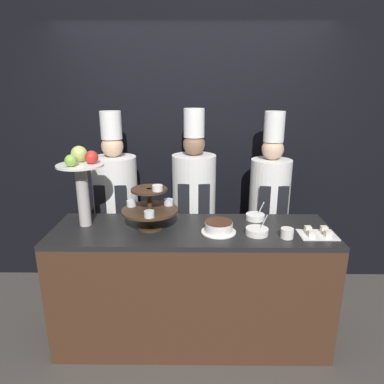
# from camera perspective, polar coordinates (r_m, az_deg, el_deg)

# --- Properties ---
(ground_plane) EXTENTS (14.00, 14.00, 0.00)m
(ground_plane) POSITION_cam_1_polar(r_m,az_deg,el_deg) (2.78, -0.09, -26.91)
(ground_plane) COLOR #47423D
(wall_back) EXTENTS (10.00, 0.06, 2.80)m
(wall_back) POSITION_cam_1_polar(r_m,az_deg,el_deg) (3.35, 0.15, 7.96)
(wall_back) COLOR black
(wall_back) RESTS_ON ground_plane
(buffet_counter) EXTENTS (2.04, 0.61, 0.94)m
(buffet_counter) POSITION_cam_1_polar(r_m,az_deg,el_deg) (2.73, -0.02, -15.25)
(buffet_counter) COLOR #422819
(buffet_counter) RESTS_ON ground_plane
(tiered_stand) EXTENTS (0.41, 0.41, 0.34)m
(tiered_stand) POSITION_cam_1_polar(r_m,az_deg,el_deg) (2.48, -7.00, -2.43)
(tiered_stand) COLOR #3D2819
(tiered_stand) RESTS_ON buffet_counter
(fruit_pedestal) EXTENTS (0.33, 0.33, 0.58)m
(fruit_pedestal) POSITION_cam_1_polar(r_m,az_deg,el_deg) (2.60, -17.90, 2.72)
(fruit_pedestal) COLOR #B2ADA8
(fruit_pedestal) RESTS_ON buffet_counter
(cake_round) EXTENTS (0.25, 0.25, 0.08)m
(cake_round) POSITION_cam_1_polar(r_m,az_deg,el_deg) (2.44, 4.47, -5.85)
(cake_round) COLOR white
(cake_round) RESTS_ON buffet_counter
(cup_white) EXTENTS (0.09, 0.09, 0.07)m
(cup_white) POSITION_cam_1_polar(r_m,az_deg,el_deg) (2.44, 15.55, -6.63)
(cup_white) COLOR white
(cup_white) RESTS_ON buffet_counter
(cake_square_tray) EXTENTS (0.25, 0.19, 0.05)m
(cake_square_tray) POSITION_cam_1_polar(r_m,az_deg,el_deg) (2.55, 20.21, -6.43)
(cake_square_tray) COLOR white
(cake_square_tray) RESTS_ON buffet_counter
(serving_bowl_near) EXTENTS (0.16, 0.16, 0.15)m
(serving_bowl_near) POSITION_cam_1_polar(r_m,az_deg,el_deg) (2.45, 10.77, -6.45)
(serving_bowl_near) COLOR white
(serving_bowl_near) RESTS_ON buffet_counter
(serving_bowl_far) EXTENTS (0.15, 0.15, 0.15)m
(serving_bowl_far) POSITION_cam_1_polar(r_m,az_deg,el_deg) (2.72, 10.49, -4.07)
(serving_bowl_far) COLOR white
(serving_bowl_far) RESTS_ON buffet_counter
(chef_left) EXTENTS (0.40, 0.40, 1.74)m
(chef_left) POSITION_cam_1_polar(r_m,az_deg,el_deg) (3.18, -12.54, -1.61)
(chef_left) COLOR black
(chef_left) RESTS_ON ground_plane
(chef_center_left) EXTENTS (0.39, 0.39, 1.76)m
(chef_center_left) POSITION_cam_1_polar(r_m,az_deg,el_deg) (3.09, 0.32, -1.45)
(chef_center_left) COLOR #28282D
(chef_center_left) RESTS_ON ground_plane
(chef_center_right) EXTENTS (0.36, 0.36, 1.74)m
(chef_center_right) POSITION_cam_1_polar(r_m,az_deg,el_deg) (3.17, 12.72, -1.60)
(chef_center_right) COLOR black
(chef_center_right) RESTS_ON ground_plane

